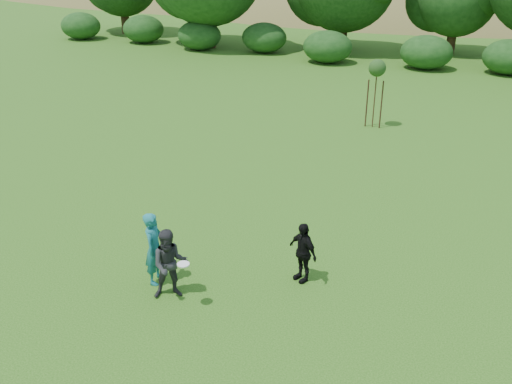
% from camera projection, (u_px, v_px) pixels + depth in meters
% --- Properties ---
extents(ground, '(120.00, 120.00, 0.00)m').
position_uv_depth(ground, '(209.00, 284.00, 13.38)').
color(ground, '#19470C').
rests_on(ground, ground).
extents(player_teal, '(0.51, 0.70, 1.78)m').
position_uv_depth(player_teal, '(154.00, 248.00, 13.13)').
color(player_teal, '#196A73').
rests_on(player_teal, ground).
extents(player_grey, '(1.02, 0.95, 1.67)m').
position_uv_depth(player_grey, '(170.00, 264.00, 12.60)').
color(player_grey, '#29292C').
rests_on(player_grey, ground).
extents(player_black, '(0.94, 0.77, 1.50)m').
position_uv_depth(player_black, '(303.00, 252.00, 13.25)').
color(player_black, black).
rests_on(player_black, ground).
extents(frisbee, '(0.27, 0.27, 0.03)m').
position_uv_depth(frisbee, '(183.00, 264.00, 12.11)').
color(frisbee, white).
rests_on(frisbee, ground).
extents(sapling, '(0.70, 0.70, 2.85)m').
position_uv_depth(sapling, '(377.00, 70.00, 23.08)').
color(sapling, '#3B2117').
rests_on(sapling, ground).
extents(hillside, '(150.00, 72.00, 52.00)m').
position_uv_depth(hillside, '(432.00, 91.00, 76.39)').
color(hillside, olive).
rests_on(hillside, ground).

